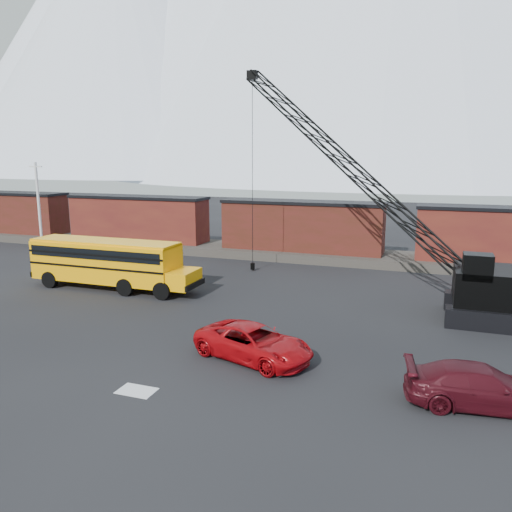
{
  "coord_description": "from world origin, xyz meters",
  "views": [
    {
      "loc": [
        10.4,
        -18.59,
        8.5
      ],
      "look_at": [
        1.13,
        7.33,
        3.0
      ],
      "focal_mm": 35.0,
      "sensor_mm": 36.0,
      "label": 1
    }
  ],
  "objects_px": {
    "red_pickup": "(254,343)",
    "crawler_crane": "(346,163)",
    "school_bus": "(110,262)",
    "maroon_suv": "(481,386)"
  },
  "relations": [
    {
      "from": "red_pickup",
      "to": "crawler_crane",
      "type": "relative_size",
      "value": 0.27
    },
    {
      "from": "school_bus",
      "to": "crawler_crane",
      "type": "xyz_separation_m",
      "value": [
        14.29,
        4.63,
        6.34
      ]
    },
    {
      "from": "school_bus",
      "to": "maroon_suv",
      "type": "bearing_deg",
      "value": -22.67
    },
    {
      "from": "school_bus",
      "to": "maroon_suv",
      "type": "relative_size",
      "value": 2.3
    },
    {
      "from": "red_pickup",
      "to": "maroon_suv",
      "type": "relative_size",
      "value": 1.04
    },
    {
      "from": "school_bus",
      "to": "red_pickup",
      "type": "height_order",
      "value": "school_bus"
    },
    {
      "from": "crawler_crane",
      "to": "school_bus",
      "type": "bearing_deg",
      "value": -162.04
    },
    {
      "from": "school_bus",
      "to": "crawler_crane",
      "type": "height_order",
      "value": "crawler_crane"
    },
    {
      "from": "school_bus",
      "to": "red_pickup",
      "type": "distance_m",
      "value": 14.93
    },
    {
      "from": "school_bus",
      "to": "crawler_crane",
      "type": "relative_size",
      "value": 0.6
    }
  ]
}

